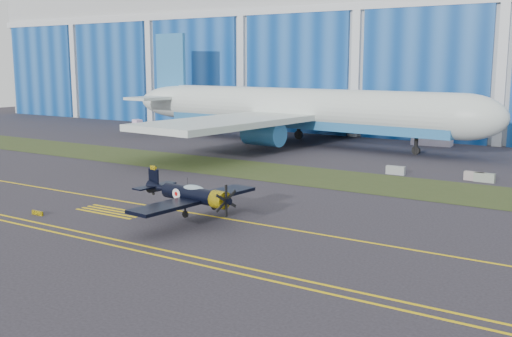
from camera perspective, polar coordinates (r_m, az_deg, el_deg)
The scene contains 14 objects.
ground at distance 45.66m, azimuth 10.14°, elevation -4.93°, with size 260.00×260.00×0.00m, color #322E36.
grass_median at distance 58.53m, azimuth 15.41°, elevation -1.84°, with size 260.00×10.00×0.02m, color #475128.
taxiway_centreline at distance 41.23m, azimuth 7.46°, elevation -6.45°, with size 200.00×0.20×0.02m, color yellow.
edge_line_near at distance 33.28m, azimuth 0.36°, elevation -10.40°, with size 80.00×0.20×0.02m, color yellow.
edge_line_far at distance 34.08m, azimuth 1.27°, elevation -9.91°, with size 80.00×0.20×0.02m, color yellow.
hold_short_ladder at distance 49.09m, azimuth -13.61°, elevation -4.00°, with size 6.00×2.40×0.02m, color yellow, non-canonical shape.
guard_board_left at distance 49.58m, azimuth -20.09°, elevation -3.99°, with size 1.20×0.15×0.35m, color yellow.
warbird at distance 44.34m, azimuth -6.28°, elevation -2.45°, with size 10.54×12.27×3.36m.
jetliner at distance 88.38m, azimuth 4.17°, elevation 9.84°, with size 70.96×61.88×23.06m.
shipping_container at distance 90.24m, azimuth 16.44°, elevation 2.90°, with size 5.62×2.25×2.44m, color silver.
cart at distance 116.32m, azimuth -11.23°, elevation 4.30°, with size 2.06×1.23×1.23m, color #F7CCFB.
barrier_a at distance 65.27m, azimuth 13.15°, elevation -0.17°, with size 2.00×0.60×0.90m, color #93989A.
barrier_b at distance 64.10m, azimuth 20.09°, elevation -0.70°, with size 2.00×0.60×0.90m, color #A09291.
barrier_c at distance 63.69m, azimuth 20.92°, elevation -0.81°, with size 2.00×0.60×0.90m, color gray.
Camera 1 is at (16.63, -40.92, 11.55)m, focal length 42.00 mm.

